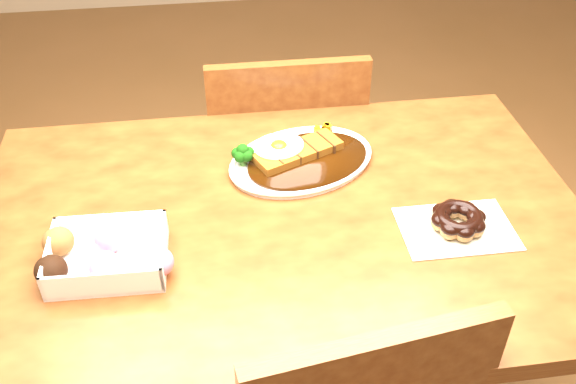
{
  "coord_description": "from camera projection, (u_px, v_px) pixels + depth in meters",
  "views": [
    {
      "loc": [
        -0.12,
        -0.95,
        1.57
      ],
      "look_at": [
        0.01,
        -0.0,
        0.81
      ],
      "focal_mm": 40.0,
      "sensor_mm": 36.0,
      "label": 1
    }
  ],
  "objects": [
    {
      "name": "table",
      "position": [
        283.0,
        253.0,
        1.32
      ],
      "size": [
        1.2,
        0.8,
        0.75
      ],
      "color": "#502410",
      "rests_on": "ground"
    },
    {
      "name": "chair_far",
      "position": [
        283.0,
        166.0,
        1.85
      ],
      "size": [
        0.42,
        0.42,
        0.87
      ],
      "rotation": [
        0.0,
        0.0,
        3.13
      ],
      "color": "#502410",
      "rests_on": "ground"
    },
    {
      "name": "katsu_curry_plate",
      "position": [
        298.0,
        157.0,
        1.39
      ],
      "size": [
        0.38,
        0.33,
        0.06
      ],
      "rotation": [
        0.0,
        0.0,
        0.36
      ],
      "color": "white",
      "rests_on": "table"
    },
    {
      "name": "donut_box",
      "position": [
        104.0,
        254.0,
        1.13
      ],
      "size": [
        0.24,
        0.16,
        0.06
      ],
      "rotation": [
        0.0,
        0.0,
        -0.03
      ],
      "color": "white",
      "rests_on": "table"
    },
    {
      "name": "pon_de_ring",
      "position": [
        458.0,
        221.0,
        1.21
      ],
      "size": [
        0.22,
        0.15,
        0.04
      ],
      "rotation": [
        0.0,
        0.0,
        -0.01
      ],
      "color": "silver",
      "rests_on": "table"
    }
  ]
}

